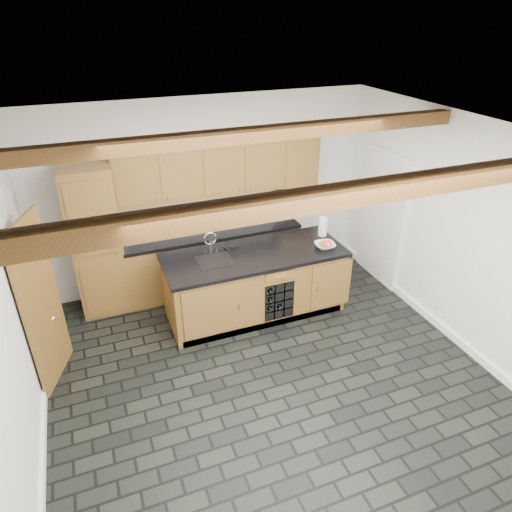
# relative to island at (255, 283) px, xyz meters

# --- Properties ---
(ground) EXTENTS (5.00, 5.00, 0.00)m
(ground) POSITION_rel_island_xyz_m (-0.31, -1.28, -0.46)
(ground) COLOR black
(ground) RESTS_ON ground
(room_shell) EXTENTS (5.01, 5.00, 5.00)m
(room_shell) POSITION_rel_island_xyz_m (-0.39, -0.75, 1.06)
(room_shell) COLOR white
(room_shell) RESTS_ON ground
(back_cabinetry) EXTENTS (3.65, 0.62, 2.20)m
(back_cabinetry) POSITION_rel_island_xyz_m (-0.68, 0.95, 0.51)
(back_cabinetry) COLOR olive
(back_cabinetry) RESTS_ON ground
(island) EXTENTS (2.48, 0.96, 0.93)m
(island) POSITION_rel_island_xyz_m (0.00, 0.00, 0.00)
(island) COLOR olive
(island) RESTS_ON ground
(faucet) EXTENTS (0.45, 0.40, 0.34)m
(faucet) POSITION_rel_island_xyz_m (-0.56, 0.05, 0.50)
(faucet) COLOR black
(faucet) RESTS_ON island
(kitchen_scale) EXTENTS (0.19, 0.13, 0.05)m
(kitchen_scale) POSITION_rel_island_xyz_m (-0.26, 0.26, 0.49)
(kitchen_scale) COLOR black
(kitchen_scale) RESTS_ON island
(fruit_bowl) EXTENTS (0.30, 0.30, 0.07)m
(fruit_bowl) POSITION_rel_island_xyz_m (0.95, -0.18, 0.50)
(fruit_bowl) COLOR silver
(fruit_bowl) RESTS_ON island
(fruit_cluster) EXTENTS (0.16, 0.17, 0.07)m
(fruit_cluster) POSITION_rel_island_xyz_m (0.95, -0.18, 0.53)
(fruit_cluster) COLOR #B33E17
(fruit_cluster) RESTS_ON fruit_bowl
(paper_towel) EXTENTS (0.13, 0.13, 0.27)m
(paper_towel) POSITION_rel_island_xyz_m (1.11, 0.18, 0.60)
(paper_towel) COLOR white
(paper_towel) RESTS_ON island
(mug) EXTENTS (0.10, 0.10, 0.09)m
(mug) POSITION_rel_island_xyz_m (-1.59, 0.91, 0.51)
(mug) COLOR white
(mug) RESTS_ON back_cabinetry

